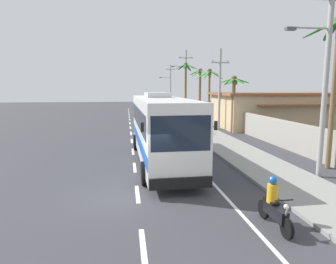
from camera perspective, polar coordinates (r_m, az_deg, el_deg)
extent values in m
plane|color=#3A3A3F|center=(12.04, -5.87, -12.03)|extent=(160.00, 160.00, 0.00)
cube|color=gray|center=(22.82, 10.47, -2.10)|extent=(3.20, 90.00, 0.14)
cube|color=white|center=(8.52, -4.81, -21.15)|extent=(0.16, 2.00, 0.01)
cube|color=white|center=(12.18, -5.89, -11.76)|extent=(0.16, 2.00, 0.01)
cube|color=white|center=(16.03, -6.44, -6.78)|extent=(0.16, 2.00, 0.01)
cube|color=white|center=(19.94, -6.76, -3.74)|extent=(0.16, 2.00, 0.01)
cube|color=white|center=(23.90, -6.98, -1.70)|extent=(0.16, 2.00, 0.01)
cube|color=white|center=(27.87, -7.14, -0.24)|extent=(0.16, 2.00, 0.01)
cube|color=white|center=(31.86, -7.25, 0.85)|extent=(0.16, 2.00, 0.01)
cube|color=white|center=(35.86, -7.34, 1.70)|extent=(0.16, 2.00, 0.01)
cube|color=white|center=(39.87, -7.41, 2.38)|extent=(0.16, 2.00, 0.01)
cube|color=white|center=(43.88, -7.47, 2.93)|extent=(0.16, 2.00, 0.01)
cube|color=white|center=(47.90, -7.52, 3.40)|extent=(0.16, 2.00, 0.01)
cube|color=white|center=(51.91, -7.56, 3.79)|extent=(0.16, 2.00, 0.01)
cube|color=white|center=(55.93, -7.60, 4.12)|extent=(0.16, 2.00, 0.01)
cube|color=white|center=(59.95, -7.63, 4.41)|extent=(0.16, 2.00, 0.01)
cube|color=white|center=(26.87, 0.16, -0.50)|extent=(0.14, 70.00, 0.01)
cube|color=#9E998E|center=(27.74, 15.38, 1.51)|extent=(0.24, 60.00, 1.96)
cube|color=white|center=(16.90, -1.47, 1.04)|extent=(2.74, 11.71, 3.26)
cube|color=#192333|center=(17.03, -1.56, 3.03)|extent=(2.75, 10.77, 1.04)
cube|color=#192333|center=(11.17, 2.49, -0.29)|extent=(2.31, 0.15, 1.37)
cube|color=blue|center=(17.01, -1.46, -1.41)|extent=(2.77, 11.47, 0.59)
cube|color=black|center=(11.54, 2.51, -9.81)|extent=(2.46, 0.21, 0.44)
cube|color=#B7B7B7|center=(18.20, -2.10, 7.16)|extent=(1.43, 2.59, 0.28)
cube|color=black|center=(11.71, 9.19, 1.23)|extent=(0.12, 0.08, 0.36)
cube|color=black|center=(11.15, -4.97, 0.94)|extent=(0.12, 0.08, 0.36)
cylinder|color=black|center=(13.51, 6.13, -7.42)|extent=(0.34, 1.05, 1.04)
cylinder|color=black|center=(13.10, -4.43, -7.91)|extent=(0.34, 1.05, 1.04)
cylinder|color=black|center=(20.73, 0.64, -1.76)|extent=(0.34, 1.05, 1.04)
cylinder|color=black|center=(20.46, -6.18, -1.94)|extent=(0.34, 1.05, 1.04)
cylinder|color=black|center=(26.38, 1.30, -0.03)|extent=(0.15, 0.61, 0.60)
cylinder|color=black|center=(27.68, 0.61, 0.38)|extent=(0.17, 0.61, 0.60)
cube|color=#1947B2|center=(26.95, 0.97, 0.63)|extent=(0.33, 1.12, 0.36)
cube|color=black|center=(27.21, 0.82, 1.13)|extent=(0.29, 0.62, 0.12)
cylinder|color=gray|center=(26.45, 1.24, 0.65)|extent=(0.09, 0.32, 0.67)
cylinder|color=black|center=(26.49, 1.19, 1.63)|extent=(0.56, 0.09, 0.04)
sphere|color=#EAEACC|center=(26.39, 1.25, 1.29)|extent=(0.14, 0.14, 0.14)
cylinder|color=black|center=(27.12, 0.85, 1.82)|extent=(0.32, 0.32, 0.67)
sphere|color=white|center=(27.07, 0.85, 2.79)|extent=(0.26, 0.26, 0.26)
cylinder|color=black|center=(9.38, 21.89, -16.82)|extent=(0.11, 0.60, 0.60)
cylinder|color=black|center=(10.46, 17.94, -13.92)|extent=(0.13, 0.60, 0.60)
cube|color=black|center=(9.78, 20.01, -14.22)|extent=(0.27, 1.11, 0.36)
cube|color=black|center=(9.95, 19.21, -12.55)|extent=(0.25, 0.61, 0.12)
cylinder|color=gray|center=(9.35, 21.61, -14.87)|extent=(0.07, 0.32, 0.67)
cylinder|color=black|center=(9.27, 21.44, -12.14)|extent=(0.56, 0.05, 0.04)
sphere|color=#EAEACC|center=(9.22, 21.78, -13.20)|extent=(0.14, 0.14, 0.14)
cylinder|color=gold|center=(9.81, 19.43, -11.07)|extent=(0.32, 0.32, 0.58)
sphere|color=blue|center=(9.69, 19.56, -8.73)|extent=(0.26, 0.26, 0.26)
cylinder|color=beige|center=(31.86, 4.36, 1.83)|extent=(0.28, 0.28, 0.76)
cylinder|color=black|center=(31.79, 4.38, 3.05)|extent=(0.36, 0.36, 0.60)
sphere|color=beige|center=(31.76, 4.39, 3.80)|extent=(0.25, 0.25, 0.25)
cylinder|color=#2D7A47|center=(26.99, 5.64, 0.60)|extent=(0.28, 0.28, 0.76)
cylinder|color=#2D7A47|center=(26.91, 5.66, 2.03)|extent=(0.36, 0.36, 0.60)
sphere|color=beige|center=(26.86, 5.67, 2.87)|extent=(0.21, 0.21, 0.21)
cylinder|color=#9E9E99|center=(15.49, 28.16, 9.65)|extent=(0.24, 0.24, 9.58)
cylinder|color=#9E9E99|center=(15.18, 25.73, 17.61)|extent=(1.87, 0.09, 0.09)
cube|color=#4C4C51|center=(14.69, 22.52, 17.89)|extent=(0.44, 0.24, 0.14)
cylinder|color=#9E9E99|center=(30.32, 9.91, 8.00)|extent=(0.24, 0.24, 8.02)
cube|color=#9E9E99|center=(30.42, 10.04, 13.04)|extent=(1.89, 0.12, 0.12)
cylinder|color=#4C4742|center=(30.21, 8.64, 13.33)|extent=(0.08, 0.08, 0.16)
cylinder|color=#4C4742|center=(30.67, 11.43, 13.19)|extent=(0.08, 0.08, 0.16)
cylinder|color=#9E9E99|center=(46.08, 3.44, 9.39)|extent=(0.24, 0.24, 9.87)
cube|color=#9E9E99|center=(46.30, 3.48, 14.06)|extent=(2.27, 0.12, 0.12)
cylinder|color=#4C4742|center=(46.14, 2.34, 14.24)|extent=(0.08, 0.08, 0.16)
cylinder|color=#4C4742|center=(46.49, 4.61, 14.18)|extent=(0.08, 0.08, 0.16)
cylinder|color=#9E9E99|center=(46.00, 2.19, 12.55)|extent=(2.03, 0.09, 0.09)
cube|color=#4C4C51|center=(45.83, 0.91, 12.50)|extent=(0.44, 0.24, 0.14)
cylinder|color=#9E9E99|center=(62.15, 0.47, 8.74)|extent=(0.24, 0.24, 8.92)
cube|color=#9E9E99|center=(62.26, 0.48, 11.97)|extent=(1.94, 0.12, 0.12)
cylinder|color=#4C4742|center=(62.16, -0.24, 12.09)|extent=(0.08, 0.08, 0.16)
cylinder|color=#4C4742|center=(62.39, 1.20, 12.08)|extent=(0.08, 0.08, 0.16)
cylinder|color=#9E9E99|center=(62.04, -0.50, 10.49)|extent=(2.10, 0.09, 0.09)
cube|color=#4C4C51|center=(61.91, -1.48, 10.43)|extent=(0.44, 0.24, 0.14)
cylinder|color=brown|center=(35.41, 7.90, 6.54)|extent=(0.26, 0.26, 6.09)
ellipsoid|color=#3D893D|center=(35.62, 9.30, 10.79)|extent=(1.71, 0.43, 1.10)
ellipsoid|color=#3D893D|center=(36.35, 8.08, 11.12)|extent=(0.94, 1.89, 0.66)
ellipsoid|color=#3D893D|center=(36.03, 6.95, 10.99)|extent=(1.25, 1.73, 0.87)
ellipsoid|color=#3D893D|center=(35.13, 6.73, 10.88)|extent=(1.73, 0.53, 1.09)
ellipsoid|color=#3D893D|center=(34.67, 7.43, 10.91)|extent=(1.37, 1.55, 1.07)
ellipsoid|color=#3D893D|center=(34.77, 9.04, 11.17)|extent=(1.16, 1.82, 0.72)
sphere|color=brown|center=(35.44, 8.01, 11.55)|extent=(0.56, 0.56, 0.56)
cylinder|color=brown|center=(37.82, 6.13, 6.83)|extent=(0.31, 0.31, 6.28)
ellipsoid|color=#3D893D|center=(37.91, 7.31, 11.10)|extent=(1.54, 0.61, 0.92)
ellipsoid|color=#3D893D|center=(38.64, 6.13, 11.32)|extent=(0.65, 1.66, 0.59)
ellipsoid|color=#3D893D|center=(38.27, 5.19, 11.31)|extent=(1.38, 1.40, 0.66)
ellipsoid|color=#3D893D|center=(37.37, 5.38, 11.15)|extent=(1.48, 1.02, 0.94)
ellipsoid|color=#3D893D|center=(37.19, 6.85, 11.36)|extent=(0.83, 1.63, 0.66)
sphere|color=brown|center=(37.86, 6.21, 11.66)|extent=(0.56, 0.56, 0.56)
cylinder|color=brown|center=(17.39, 29.20, 5.78)|extent=(0.25, 0.25, 7.42)
ellipsoid|color=#337F33|center=(18.37, 28.91, 16.66)|extent=(0.72, 1.73, 0.87)
ellipsoid|color=#337F33|center=(17.64, 27.25, 17.17)|extent=(1.58, 1.29, 0.87)
ellipsoid|color=#337F33|center=(16.87, 28.93, 17.67)|extent=(1.68, 1.19, 0.77)
cylinder|color=brown|center=(43.04, 3.40, 7.85)|extent=(0.33, 0.33, 7.45)
ellipsoid|color=#28702D|center=(43.28, 4.54, 12.44)|extent=(1.70, 0.41, 0.82)
ellipsoid|color=#28702D|center=(43.81, 3.92, 12.27)|extent=(1.30, 1.47, 1.01)
ellipsoid|color=#28702D|center=(43.73, 2.67, 12.40)|extent=(1.21, 1.61, 0.84)
ellipsoid|color=#28702D|center=(42.87, 2.40, 12.44)|extent=(1.69, 0.61, 0.90)
ellipsoid|color=#28702D|center=(42.33, 3.26, 12.53)|extent=(0.93, 1.71, 0.83)
ellipsoid|color=#28702D|center=(42.57, 4.26, 12.51)|extent=(1.27, 1.60, 0.81)
sphere|color=brown|center=(43.16, 3.44, 12.86)|extent=(0.56, 0.56, 0.56)
cylinder|color=brown|center=(28.54, 12.41, 4.87)|extent=(0.35, 0.35, 5.00)
ellipsoid|color=#337F33|center=(28.61, 14.00, 9.58)|extent=(1.51, 0.64, 0.57)
ellipsoid|color=#337F33|center=(29.17, 12.82, 9.48)|extent=(1.05, 1.41, 0.69)
ellipsoid|color=#337F33|center=(29.02, 11.67, 9.48)|extent=(0.82, 1.46, 0.72)
ellipsoid|color=#337F33|center=(28.15, 11.28, 9.70)|extent=(1.51, 0.59, 0.56)
ellipsoid|color=#337F33|center=(27.84, 12.04, 9.58)|extent=(1.22, 1.32, 0.67)
ellipsoid|color=#337F33|center=(27.96, 13.51, 9.55)|extent=(0.84, 1.48, 0.64)
sphere|color=brown|center=(28.50, 12.58, 9.99)|extent=(0.56, 0.56, 0.56)
cube|color=tan|center=(34.84, 22.04, 3.81)|extent=(15.05, 7.46, 3.47)
cube|color=brown|center=(34.76, 22.21, 6.86)|extent=(15.95, 7.91, 0.24)
cube|color=brown|center=(31.33, 25.85, 4.71)|extent=(10.53, 0.80, 0.10)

